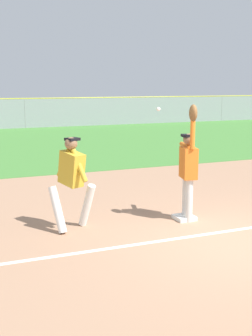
{
  "coord_description": "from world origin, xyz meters",
  "views": [
    {
      "loc": [
        -4.42,
        -5.91,
        2.66
      ],
      "look_at": [
        -1.26,
        1.82,
        1.05
      ],
      "focal_mm": 47.1,
      "sensor_mm": 36.0,
      "label": 1
    }
  ],
  "objects_px": {
    "runner": "(72,177)",
    "baseball": "(158,109)",
    "parked_car_green": "(80,111)",
    "first_base": "(184,217)",
    "fielder": "(189,164)",
    "parked_car_red": "(166,110)"
  },
  "relations": [
    {
      "from": "parked_car_red",
      "to": "runner",
      "type": "bearing_deg",
      "value": -127.07
    },
    {
      "from": "first_base",
      "to": "parked_car_red",
      "type": "distance_m",
      "value": 25.33
    },
    {
      "from": "fielder",
      "to": "parked_car_red",
      "type": "xyz_separation_m",
      "value": [
        11.29,
        22.72,
        -0.45
      ]
    },
    {
      "from": "first_base",
      "to": "baseball",
      "type": "relative_size",
      "value": 5.14
    },
    {
      "from": "runner",
      "to": "baseball",
      "type": "relative_size",
      "value": 23.24
    },
    {
      "from": "baseball",
      "to": "parked_car_red",
      "type": "distance_m",
      "value": 25.54
    },
    {
      "from": "baseball",
      "to": "parked_car_green",
      "type": "bearing_deg",
      "value": 77.25
    },
    {
      "from": "fielder",
      "to": "runner",
      "type": "height_order",
      "value": "fielder"
    },
    {
      "from": "first_base",
      "to": "parked_car_red",
      "type": "bearing_deg",
      "value": 63.45
    },
    {
      "from": "first_base",
      "to": "parked_car_green",
      "type": "height_order",
      "value": "parked_car_green"
    },
    {
      "from": "fielder",
      "to": "parked_car_green",
      "type": "xyz_separation_m",
      "value": [
        4.67,
        23.41,
        -0.45
      ]
    },
    {
      "from": "first_base",
      "to": "runner",
      "type": "relative_size",
      "value": 0.22
    },
    {
      "from": "parked_car_green",
      "to": "parked_car_red",
      "type": "distance_m",
      "value": 6.66
    },
    {
      "from": "baseball",
      "to": "parked_car_red",
      "type": "xyz_separation_m",
      "value": [
        11.88,
        22.56,
        -1.51
      ]
    },
    {
      "from": "first_base",
      "to": "baseball",
      "type": "height_order",
      "value": "baseball"
    },
    {
      "from": "runner",
      "to": "baseball",
      "type": "height_order",
      "value": "baseball"
    },
    {
      "from": "fielder",
      "to": "baseball",
      "type": "relative_size",
      "value": 30.81
    },
    {
      "from": "parked_car_green",
      "to": "first_base",
      "type": "bearing_deg",
      "value": -104.65
    },
    {
      "from": "parked_car_red",
      "to": "parked_car_green",
      "type": "bearing_deg",
      "value": 168.08
    },
    {
      "from": "runner",
      "to": "parked_car_green",
      "type": "distance_m",
      "value": 24.12
    },
    {
      "from": "fielder",
      "to": "baseball",
      "type": "bearing_deg",
      "value": -0.49
    },
    {
      "from": "parked_car_green",
      "to": "parked_car_red",
      "type": "bearing_deg",
      "value": -9.24
    }
  ]
}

